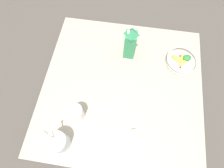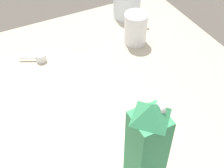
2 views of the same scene
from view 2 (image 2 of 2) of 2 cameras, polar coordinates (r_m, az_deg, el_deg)
name	(u,v)px [view 2 (image 2 of 2)]	position (r m, az deg, el deg)	size (l,w,h in m)	color
ground_plane	(103,113)	(0.99, -1.58, -5.24)	(6.00, 6.00, 0.00)	#4C4742
countertop	(103,108)	(0.98, -1.61, -4.48)	(1.06, 1.06, 0.04)	#B2A893
milk_carton	(147,143)	(0.72, 6.46, -10.70)	(0.07, 0.07, 0.26)	#338C59
yogurt_tub	(127,1)	(1.33, 2.76, 14.88)	(0.11, 0.11, 0.23)	silver
drinking_cup	(136,28)	(1.17, 4.36, 10.21)	(0.09, 0.09, 0.12)	white
measuring_scoop	(40,57)	(1.14, -13.06, 4.75)	(0.06, 0.09, 0.03)	white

